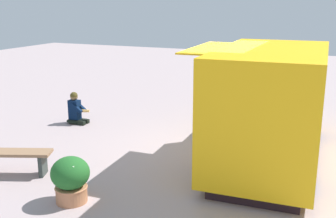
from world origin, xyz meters
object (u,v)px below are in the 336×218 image
object	(u,v)px
person_customer	(76,111)
planter_flowering_far	(71,178)
food_truck	(273,105)
plaza_bench	(7,157)

from	to	relation	value
person_customer	planter_flowering_far	world-z (taller)	person_customer
food_truck	plaza_bench	world-z (taller)	food_truck
food_truck	person_customer	world-z (taller)	food_truck
person_customer	planter_flowering_far	xyz separation A→B (m)	(-2.80, 4.03, 0.08)
food_truck	plaza_bench	distance (m)	5.64
food_truck	planter_flowering_far	xyz separation A→B (m)	(2.78, 3.55, -0.76)
food_truck	planter_flowering_far	bearing A→B (deg)	51.97
person_customer	plaza_bench	size ratio (longest dim) A/B	0.51
food_truck	person_customer	distance (m)	5.66
food_truck	plaza_bench	xyz separation A→B (m)	(4.65, 3.09, -0.82)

